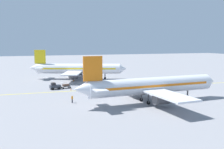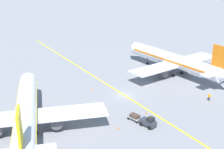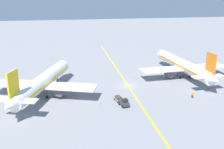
{
  "view_description": "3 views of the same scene",
  "coord_description": "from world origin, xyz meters",
  "px_view_note": "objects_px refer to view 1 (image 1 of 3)",
  "views": [
    {
      "loc": [
        70.2,
        -22.55,
        13.33
      ],
      "look_at": [
        2.63,
        1.09,
        4.49
      ],
      "focal_mm": 42.0,
      "sensor_mm": 36.0,
      "label": 1
    },
    {
      "loc": [
        -37.49,
        -51.88,
        28.41
      ],
      "look_at": [
        -2.15,
        1.94,
        4.86
      ],
      "focal_mm": 50.0,
      "sensor_mm": 36.0,
      "label": 2
    },
    {
      "loc": [
        -18.28,
        -68.47,
        25.35
      ],
      "look_at": [
        -4.39,
        1.14,
        3.26
      ],
      "focal_mm": 42.0,
      "sensor_mm": 36.0,
      "label": 3
    }
  ],
  "objects_px": {
    "airplane_adjacent_stand": "(151,86)",
    "baggage_tug_dark": "(55,86)",
    "traffic_cone_mid_apron": "(60,85)",
    "traffic_cone_by_wingtip": "(71,89)",
    "baggage_cart_trailing": "(66,86)",
    "traffic_cone_near_nose": "(74,80)",
    "ground_crew_worker": "(72,99)",
    "traffic_cone_far_edge": "(121,84)",
    "airplane_at_gate": "(77,69)"
  },
  "relations": [
    {
      "from": "ground_crew_worker",
      "to": "traffic_cone_mid_apron",
      "type": "height_order",
      "value": "ground_crew_worker"
    },
    {
      "from": "baggage_cart_trailing",
      "to": "airplane_adjacent_stand",
      "type": "bearing_deg",
      "value": 31.73
    },
    {
      "from": "baggage_tug_dark",
      "to": "ground_crew_worker",
      "type": "bearing_deg",
      "value": 4.81
    },
    {
      "from": "airplane_adjacent_stand",
      "to": "traffic_cone_far_edge",
      "type": "relative_size",
      "value": 64.59
    },
    {
      "from": "traffic_cone_near_nose",
      "to": "traffic_cone_far_edge",
      "type": "xyz_separation_m",
      "value": [
        13.79,
        12.12,
        0.0
      ]
    },
    {
      "from": "traffic_cone_by_wingtip",
      "to": "ground_crew_worker",
      "type": "bearing_deg",
      "value": -9.42
    },
    {
      "from": "baggage_cart_trailing",
      "to": "traffic_cone_by_wingtip",
      "type": "distance_m",
      "value": 3.65
    },
    {
      "from": "ground_crew_worker",
      "to": "traffic_cone_mid_apron",
      "type": "relative_size",
      "value": 3.05
    },
    {
      "from": "airplane_adjacent_stand",
      "to": "traffic_cone_far_edge",
      "type": "bearing_deg",
      "value": 175.1
    },
    {
      "from": "traffic_cone_mid_apron",
      "to": "traffic_cone_near_nose",
      "type": "bearing_deg",
      "value": 147.07
    },
    {
      "from": "airplane_at_gate",
      "to": "traffic_cone_by_wingtip",
      "type": "xyz_separation_m",
      "value": [
        21.69,
        -6.42,
        -3.43
      ]
    },
    {
      "from": "traffic_cone_near_nose",
      "to": "ground_crew_worker",
      "type": "bearing_deg",
      "value": -11.51
    },
    {
      "from": "baggage_cart_trailing",
      "to": "traffic_cone_near_nose",
      "type": "distance_m",
      "value": 14.42
    },
    {
      "from": "airplane_adjacent_stand",
      "to": "traffic_cone_mid_apron",
      "type": "height_order",
      "value": "airplane_adjacent_stand"
    },
    {
      "from": "traffic_cone_near_nose",
      "to": "traffic_cone_by_wingtip",
      "type": "relative_size",
      "value": 1.0
    },
    {
      "from": "airplane_adjacent_stand",
      "to": "baggage_tug_dark",
      "type": "relative_size",
      "value": 10.96
    },
    {
      "from": "baggage_tug_dark",
      "to": "traffic_cone_far_edge",
      "type": "height_order",
      "value": "baggage_tug_dark"
    },
    {
      "from": "airplane_adjacent_stand",
      "to": "traffic_cone_near_nose",
      "type": "bearing_deg",
      "value": -165.07
    },
    {
      "from": "ground_crew_worker",
      "to": "traffic_cone_mid_apron",
      "type": "xyz_separation_m",
      "value": [
        -23.31,
        0.73,
        -0.63
      ]
    },
    {
      "from": "baggage_tug_dark",
      "to": "traffic_cone_far_edge",
      "type": "xyz_separation_m",
      "value": [
        -0.43,
        20.24,
        -0.63
      ]
    },
    {
      "from": "traffic_cone_near_nose",
      "to": "traffic_cone_mid_apron",
      "type": "relative_size",
      "value": 1.0
    },
    {
      "from": "traffic_cone_mid_apron",
      "to": "baggage_cart_trailing",
      "type": "bearing_deg",
      "value": 12.23
    },
    {
      "from": "airplane_adjacent_stand",
      "to": "baggage_tug_dark",
      "type": "height_order",
      "value": "airplane_adjacent_stand"
    },
    {
      "from": "baggage_cart_trailing",
      "to": "traffic_cone_by_wingtip",
      "type": "height_order",
      "value": "baggage_cart_trailing"
    },
    {
      "from": "airplane_at_gate",
      "to": "baggage_cart_trailing",
      "type": "bearing_deg",
      "value": -21.76
    },
    {
      "from": "baggage_cart_trailing",
      "to": "traffic_cone_far_edge",
      "type": "xyz_separation_m",
      "value": [
        0.24,
        17.01,
        -0.49
      ]
    },
    {
      "from": "airplane_at_gate",
      "to": "traffic_cone_by_wingtip",
      "type": "relative_size",
      "value": 62.32
    },
    {
      "from": "baggage_cart_trailing",
      "to": "traffic_cone_far_edge",
      "type": "relative_size",
      "value": 5.14
    },
    {
      "from": "traffic_cone_near_nose",
      "to": "traffic_cone_by_wingtip",
      "type": "xyz_separation_m",
      "value": [
        17.07,
        -4.06,
        0.0
      ]
    },
    {
      "from": "traffic_cone_mid_apron",
      "to": "traffic_cone_by_wingtip",
      "type": "xyz_separation_m",
      "value": [
        8.01,
        1.81,
        0.0
      ]
    },
    {
      "from": "airplane_at_gate",
      "to": "baggage_tug_dark",
      "type": "distance_m",
      "value": 21.74
    },
    {
      "from": "airplane_adjacent_stand",
      "to": "traffic_cone_by_wingtip",
      "type": "height_order",
      "value": "airplane_adjacent_stand"
    },
    {
      "from": "traffic_cone_mid_apron",
      "to": "traffic_cone_far_edge",
      "type": "bearing_deg",
      "value": 75.26
    },
    {
      "from": "airplane_adjacent_stand",
      "to": "baggage_tug_dark",
      "type": "bearing_deg",
      "value": -142.29
    },
    {
      "from": "traffic_cone_mid_apron",
      "to": "traffic_cone_far_edge",
      "type": "distance_m",
      "value": 18.6
    },
    {
      "from": "baggage_tug_dark",
      "to": "traffic_cone_near_nose",
      "type": "relative_size",
      "value": 5.89
    },
    {
      "from": "ground_crew_worker",
      "to": "traffic_cone_far_edge",
      "type": "bearing_deg",
      "value": 134.79
    },
    {
      "from": "baggage_cart_trailing",
      "to": "traffic_cone_near_nose",
      "type": "bearing_deg",
      "value": 160.15
    },
    {
      "from": "traffic_cone_mid_apron",
      "to": "traffic_cone_by_wingtip",
      "type": "height_order",
      "value": "same"
    },
    {
      "from": "traffic_cone_by_wingtip",
      "to": "airplane_adjacent_stand",
      "type": "bearing_deg",
      "value": 34.33
    },
    {
      "from": "baggage_tug_dark",
      "to": "traffic_cone_mid_apron",
      "type": "height_order",
      "value": "baggage_tug_dark"
    },
    {
      "from": "baggage_tug_dark",
      "to": "baggage_cart_trailing",
      "type": "xyz_separation_m",
      "value": [
        -0.67,
        3.23,
        -0.14
      ]
    },
    {
      "from": "baggage_tug_dark",
      "to": "airplane_adjacent_stand",
      "type": "bearing_deg",
      "value": 37.71
    },
    {
      "from": "traffic_cone_far_edge",
      "to": "baggage_tug_dark",
      "type": "bearing_deg",
      "value": -88.78
    },
    {
      "from": "airplane_adjacent_stand",
      "to": "traffic_cone_by_wingtip",
      "type": "relative_size",
      "value": 64.59
    },
    {
      "from": "baggage_tug_dark",
      "to": "traffic_cone_by_wingtip",
      "type": "bearing_deg",
      "value": 54.99
    },
    {
      "from": "airplane_at_gate",
      "to": "baggage_cart_trailing",
      "type": "distance_m",
      "value": 19.79
    },
    {
      "from": "baggage_tug_dark",
      "to": "traffic_cone_mid_apron",
      "type": "bearing_deg",
      "value": 156.4
    },
    {
      "from": "traffic_cone_mid_apron",
      "to": "traffic_cone_by_wingtip",
      "type": "distance_m",
      "value": 8.21
    },
    {
      "from": "airplane_adjacent_stand",
      "to": "traffic_cone_mid_apron",
      "type": "bearing_deg",
      "value": -150.95
    }
  ]
}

